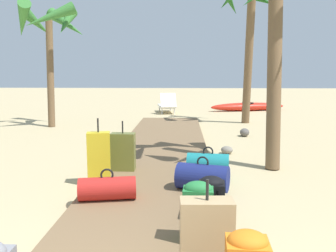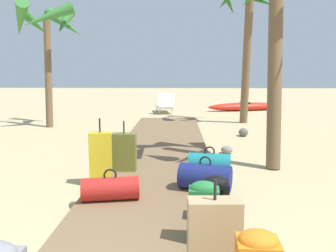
{
  "view_description": "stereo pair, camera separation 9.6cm",
  "coord_description": "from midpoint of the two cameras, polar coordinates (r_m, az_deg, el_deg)",
  "views": [
    {
      "loc": [
        0.4,
        -1.2,
        1.66
      ],
      "look_at": [
        0.12,
        5.98,
        0.55
      ],
      "focal_mm": 38.09,
      "sensor_mm": 36.0,
      "label": 1
    },
    {
      "loc": [
        0.31,
        -1.2,
        1.66
      ],
      "look_at": [
        0.12,
        5.98,
        0.55
      ],
      "focal_mm": 38.09,
      "sensor_mm": 36.0,
      "label": 2
    }
  ],
  "objects": [
    {
      "name": "suitcase_yellow",
      "position": [
        5.31,
        -11.24,
        -4.74
      ],
      "size": [
        0.36,
        0.24,
        0.91
      ],
      "color": "gold",
      "rests_on": "boardwalk"
    },
    {
      "name": "suitcase_tan",
      "position": [
        2.96,
        6.43,
        -17.0
      ],
      "size": [
        0.43,
        0.22,
        0.75
      ],
      "color": "tan",
      "rests_on": "boardwalk"
    },
    {
      "name": "suitcase_olive",
      "position": [
        5.76,
        -7.48,
        -4.12
      ],
      "size": [
        0.39,
        0.2,
        0.8
      ],
      "color": "olive",
      "rests_on": "boardwalk"
    },
    {
      "name": "duffel_bag_teal",
      "position": [
        5.56,
        6.14,
        -6.01
      ],
      "size": [
        0.67,
        0.4,
        0.44
      ],
      "color": "#197A7F",
      "rests_on": "boardwalk"
    },
    {
      "name": "backpack_green",
      "position": [
        3.41,
        4.9,
        -13.22
      ],
      "size": [
        0.29,
        0.23,
        0.58
      ],
      "color": "#237538",
      "rests_on": "boardwalk"
    },
    {
      "name": "duffel_bag_navy",
      "position": [
        4.83,
        5.38,
        -8.13
      ],
      "size": [
        0.76,
        0.53,
        0.46
      ],
      "color": "navy",
      "rests_on": "boardwalk"
    },
    {
      "name": "backpack_black",
      "position": [
        3.9,
        6.94,
        -11.16
      ],
      "size": [
        0.3,
        0.28,
        0.48
      ],
      "color": "black",
      "rests_on": "boardwalk"
    },
    {
      "name": "palm_tree_far_left",
      "position": [
        11.29,
        -19.0,
        14.57
      ],
      "size": [
        2.17,
        2.27,
        3.63
      ],
      "color": "brown",
      "rests_on": "ground"
    },
    {
      "name": "lounge_chair",
      "position": [
        14.28,
        -0.75,
        3.42
      ],
      "size": [
        0.83,
        1.58,
        0.82
      ],
      "color": "white",
      "rests_on": "ground"
    },
    {
      "name": "rock_right_far",
      "position": [
        7.34,
        9.03,
        -3.78
      ],
      "size": [
        0.32,
        0.33,
        0.15
      ],
      "primitive_type": "ellipsoid",
      "rotation": [
        0.0,
        0.0,
        0.48
      ],
      "color": "gray",
      "rests_on": "ground"
    },
    {
      "name": "ground_plane",
      "position": [
        5.8,
        -2.09,
        -7.84
      ],
      "size": [
        60.0,
        60.0,
        0.0
      ],
      "primitive_type": "plane",
      "color": "tan"
    },
    {
      "name": "kayak",
      "position": [
        15.46,
        12.04,
        3.07
      ],
      "size": [
        3.33,
        1.4,
        0.35
      ],
      "color": "red",
      "rests_on": "ground"
    },
    {
      "name": "duffel_bag_red",
      "position": [
        4.52,
        -9.82,
        -9.84
      ],
      "size": [
        0.74,
        0.4,
        0.4
      ],
      "color": "red",
      "rests_on": "boardwalk"
    },
    {
      "name": "rock_right_mid",
      "position": [
        9.36,
        11.69,
        -0.97
      ],
      "size": [
        0.28,
        0.33,
        0.21
      ],
      "primitive_type": "ellipsoid",
      "rotation": [
        0.0,
        0.0,
        1.4
      ],
      "color": "#5B5651",
      "rests_on": "ground"
    },
    {
      "name": "boardwalk",
      "position": [
        6.84,
        -1.52,
        -4.92
      ],
      "size": [
        1.85,
        10.87,
        0.08
      ],
      "primitive_type": "cube",
      "color": "brown",
      "rests_on": "ground"
    },
    {
      "name": "palm_tree_far_right",
      "position": [
        11.65,
        12.27,
        17.75
      ],
      "size": [
        2.16,
        2.16,
        4.48
      ],
      "color": "brown",
      "rests_on": "ground"
    }
  ]
}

